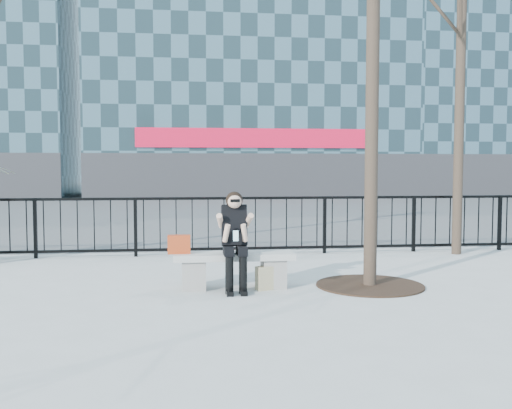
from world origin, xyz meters
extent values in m
plane|color=#A1A19C|center=(0.00, 0.00, 0.00)|extent=(120.00, 120.00, 0.00)
cube|color=#474747|center=(0.00, 15.00, 0.00)|extent=(60.00, 23.00, 0.01)
cube|color=black|center=(0.00, 3.00, 1.08)|extent=(14.00, 0.05, 0.05)
cube|color=black|center=(0.00, 3.00, 0.12)|extent=(14.00, 0.05, 0.05)
cube|color=#2D2D30|center=(3.00, 21.96, 1.20)|extent=(18.00, 0.08, 2.40)
cube|color=red|center=(3.00, 21.90, 3.20)|extent=(12.60, 0.12, 1.00)
cube|color=slate|center=(20.00, 27.00, 10.00)|extent=(16.00, 10.00, 20.00)
cylinder|color=black|center=(1.90, -0.10, 3.75)|extent=(0.18, 0.18, 7.50)
cylinder|color=black|center=(4.50, 2.60, 3.50)|extent=(0.18, 0.18, 7.00)
cylinder|color=black|center=(1.90, -0.10, 0.01)|extent=(1.50, 1.50, 0.02)
cube|color=gray|center=(-0.55, 0.00, 0.20)|extent=(0.32, 0.38, 0.40)
cube|color=gray|center=(0.55, 0.00, 0.20)|extent=(0.32, 0.38, 0.40)
cube|color=#98968F|center=(0.00, 0.00, 0.45)|extent=(1.65, 0.46, 0.09)
cube|color=#B03815|center=(-0.75, 0.02, 0.62)|extent=(0.31, 0.15, 0.25)
cube|color=#BFB587|center=(0.45, -0.15, 0.16)|extent=(0.36, 0.23, 0.32)
camera|label=1|loc=(-0.61, -7.75, 1.66)|focal=40.00mm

